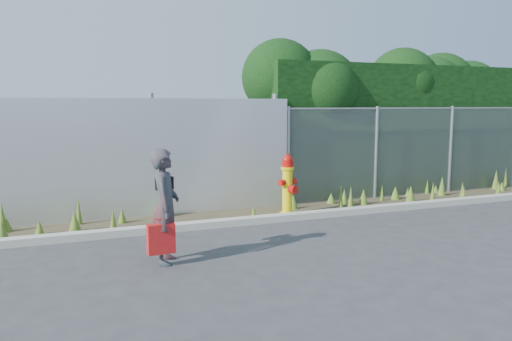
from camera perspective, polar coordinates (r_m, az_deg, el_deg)
The scene contains 10 objects.
ground at distance 7.36m, azimuth 6.30°, elevation -8.98°, with size 80.00×80.00×0.00m, color #353538.
curb at distance 8.91m, azimuth 0.84°, elevation -5.59°, with size 16.00×0.22×0.12m, color #A7A397.
weed_strip at distance 9.33m, azimuth -4.56°, elevation -4.60°, with size 16.00×1.29×0.52m.
corrugated_fence at distance 9.27m, azimuth -21.06°, elevation 0.96°, with size 8.50×0.21×2.30m.
chainlink_fence at distance 11.98m, azimuth 17.65°, elevation 2.14°, with size 6.50×0.07×2.05m.
hedge at distance 12.87m, azimuth 15.42°, elevation 6.90°, with size 7.70×2.21×3.54m.
fire_hydrant at distance 9.37m, azimuth 3.63°, elevation -1.75°, with size 0.40×0.35×1.18m.
woman at distance 6.67m, azimuth -10.34°, elevation -4.05°, with size 0.55×0.36×1.52m, color #0E535A.
red_tote_bag at distance 6.60m, azimuth -10.80°, elevation -7.66°, with size 0.35×0.13×0.46m.
black_shoulder_bag at distance 6.88m, azimuth -10.43°, elevation -1.45°, with size 0.23×0.10×0.18m.
Camera 1 is at (-3.34, -6.21, 2.09)m, focal length 35.00 mm.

